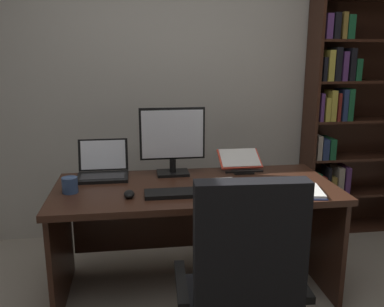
{
  "coord_description": "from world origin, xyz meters",
  "views": [
    {
      "loc": [
        -0.33,
        -1.68,
        1.58
      ],
      "look_at": [
        0.01,
        0.77,
        0.97
      ],
      "focal_mm": 38.62,
      "sensor_mm": 36.0,
      "label": 1
    }
  ],
  "objects": [
    {
      "name": "wall_back",
      "position": [
        0.0,
        1.86,
        1.4
      ],
      "size": [
        5.1,
        0.12,
        2.8
      ],
      "primitive_type": "cube",
      "color": "#B2ADA3",
      "rests_on": "ground"
    },
    {
      "name": "laptop",
      "position": [
        -0.56,
        1.1,
        0.8
      ],
      "size": [
        0.34,
        0.3,
        0.24
      ],
      "color": "black",
      "rests_on": "desk"
    },
    {
      "name": "keyboard",
      "position": [
        -0.08,
        0.65,
        0.76
      ],
      "size": [
        0.42,
        0.15,
        0.02
      ],
      "primitive_type": "cube",
      "color": "black",
      "rests_on": "desk"
    },
    {
      "name": "coffee_mug",
      "position": [
        -0.74,
        0.79,
        0.79
      ],
      "size": [
        0.1,
        0.1,
        0.1
      ],
      "primitive_type": "cylinder",
      "color": "#334C7A",
      "rests_on": "desk"
    },
    {
      "name": "open_binder",
      "position": [
        0.58,
        0.6,
        0.76
      ],
      "size": [
        0.46,
        0.34,
        0.02
      ],
      "rotation": [
        0.0,
        0.0,
        -0.17
      ],
      "color": "navy",
      "rests_on": "desk"
    },
    {
      "name": "reading_stand_with_book",
      "position": [
        0.42,
        1.15,
        0.81
      ],
      "size": [
        0.3,
        0.26,
        0.13
      ],
      "color": "black",
      "rests_on": "desk"
    },
    {
      "name": "notepad",
      "position": [
        0.24,
        0.83,
        0.75
      ],
      "size": [
        0.16,
        0.22,
        0.01
      ],
      "primitive_type": "cube",
      "rotation": [
        0.0,
        0.0,
        0.07
      ],
      "color": "white",
      "rests_on": "desk"
    },
    {
      "name": "bookshelf",
      "position": [
        1.52,
        1.65,
        0.97
      ],
      "size": [
        0.99,
        0.28,
        2.01
      ],
      "color": "#381E14",
      "rests_on": "ground"
    },
    {
      "name": "computer_mouse",
      "position": [
        -0.38,
        0.65,
        0.77
      ],
      "size": [
        0.06,
        0.1,
        0.04
      ],
      "primitive_type": "ellipsoid",
      "color": "black",
      "rests_on": "desk"
    },
    {
      "name": "desk",
      "position": [
        0.04,
        0.9,
        0.55
      ],
      "size": [
        1.8,
        0.79,
        0.75
      ],
      "color": "#381E14",
      "rests_on": "ground"
    },
    {
      "name": "office_chair",
      "position": [
        0.14,
        -0.04,
        0.46
      ],
      "size": [
        0.63,
        0.6,
        1.08
      ],
      "rotation": [
        0.0,
        0.0,
        -0.05
      ],
      "color": "black",
      "rests_on": "ground"
    },
    {
      "name": "pen",
      "position": [
        0.26,
        0.83,
        0.76
      ],
      "size": [
        0.14,
        0.02,
        0.01
      ],
      "primitive_type": "cylinder",
      "rotation": [
        0.0,
        1.57,
        0.11
      ],
      "color": "navy",
      "rests_on": "notepad"
    },
    {
      "name": "monitor",
      "position": [
        -0.08,
        1.09,
        0.98
      ],
      "size": [
        0.45,
        0.16,
        0.47
      ],
      "color": "black",
      "rests_on": "desk"
    }
  ]
}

